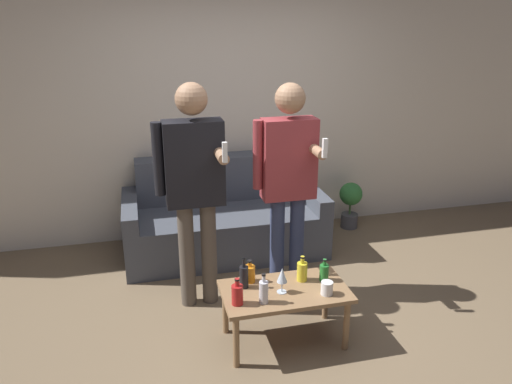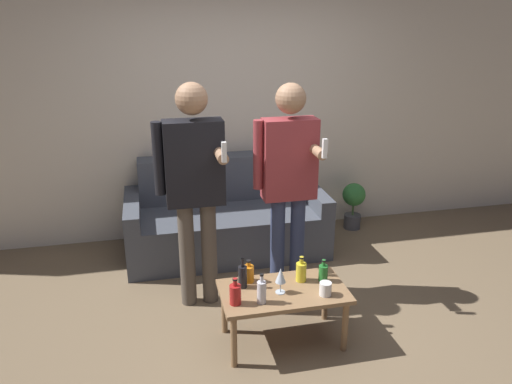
{
  "view_description": "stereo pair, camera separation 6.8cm",
  "coord_description": "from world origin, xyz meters",
  "px_view_note": "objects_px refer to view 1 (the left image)",
  "views": [
    {
      "loc": [
        -0.93,
        -2.93,
        2.21
      ],
      "look_at": [
        -0.09,
        0.48,
        0.95
      ],
      "focal_mm": 35.0,
      "sensor_mm": 36.0,
      "label": 1
    },
    {
      "loc": [
        -0.86,
        -2.94,
        2.21
      ],
      "look_at": [
        -0.09,
        0.48,
        0.95
      ],
      "focal_mm": 35.0,
      "sensor_mm": 36.0,
      "label": 2
    }
  ],
  "objects_px": {
    "couch": "(223,219)",
    "person_standing_right": "(288,174)",
    "bottle_orange": "(237,294)",
    "person_standing_left": "(194,180)",
    "coffee_table": "(285,296)"
  },
  "relations": [
    {
      "from": "coffee_table",
      "to": "person_standing_right",
      "type": "height_order",
      "value": "person_standing_right"
    },
    {
      "from": "coffee_table",
      "to": "person_standing_left",
      "type": "bearing_deg",
      "value": 128.78
    },
    {
      "from": "bottle_orange",
      "to": "couch",
      "type": "bearing_deg",
      "value": 83.02
    },
    {
      "from": "bottle_orange",
      "to": "person_standing_left",
      "type": "distance_m",
      "value": 0.94
    },
    {
      "from": "couch",
      "to": "coffee_table",
      "type": "bearing_deg",
      "value": -84.56
    },
    {
      "from": "couch",
      "to": "person_standing_right",
      "type": "relative_size",
      "value": 1.09
    },
    {
      "from": "bottle_orange",
      "to": "person_standing_left",
      "type": "xyz_separation_m",
      "value": [
        -0.17,
        0.75,
        0.55
      ]
    },
    {
      "from": "couch",
      "to": "bottle_orange",
      "type": "distance_m",
      "value": 1.69
    },
    {
      "from": "person_standing_right",
      "to": "couch",
      "type": "bearing_deg",
      "value": 111.29
    },
    {
      "from": "couch",
      "to": "person_standing_right",
      "type": "distance_m",
      "value": 1.22
    },
    {
      "from": "bottle_orange",
      "to": "person_standing_right",
      "type": "bearing_deg",
      "value": 53.02
    },
    {
      "from": "couch",
      "to": "person_standing_left",
      "type": "xyz_separation_m",
      "value": [
        -0.37,
        -0.93,
        0.73
      ]
    },
    {
      "from": "coffee_table",
      "to": "bottle_orange",
      "type": "relative_size",
      "value": 4.67
    },
    {
      "from": "coffee_table",
      "to": "couch",
      "type": "bearing_deg",
      "value": 95.44
    },
    {
      "from": "couch",
      "to": "person_standing_left",
      "type": "bearing_deg",
      "value": -111.78
    }
  ]
}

